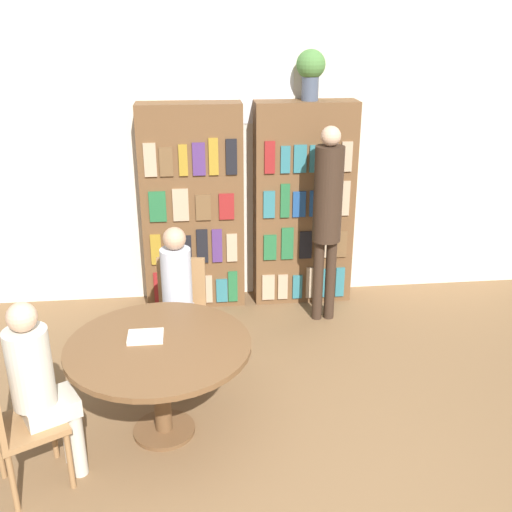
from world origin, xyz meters
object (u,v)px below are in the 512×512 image
Objects in this scene: bookshelf_right at (304,205)px; chair_left_side at (181,307)px; chair_near_camera at (14,420)px; seated_reader_left at (176,295)px; librarian_standing at (328,207)px; bookshelf_left at (193,208)px; flower_vase at (311,70)px; seated_reader_right at (40,382)px; reading_table at (159,358)px.

bookshelf_right is 1.75m from chair_left_side.
seated_reader_left is at bearing 113.93° from chair_near_camera.
bookshelf_left is at bearing 157.88° from librarian_standing.
bookshelf_right is 1.85m from seated_reader_left.
seated_reader_left is at bearing -134.09° from flower_vase.
flower_vase is 0.25× the size of librarian_standing.
flower_vase reaches higher than seated_reader_right.
bookshelf_right is 1.61× the size of seated_reader_right.
flower_vase is 1.28m from librarian_standing.
bookshelf_left is 2.23× the size of chair_near_camera.
seated_reader_right is (-0.95, -2.47, -0.30)m from bookshelf_left.
chair_near_camera is (-1.11, -2.55, -0.50)m from bookshelf_left.
seated_reader_left reaches higher than chair_left_side.
bookshelf_right is 2.23× the size of chair_near_camera.
chair_left_side is at bearing 82.10° from reading_table.
seated_reader_right is at bearing 66.02° from chair_left_side.
chair_left_side is at bearing 120.02° from seated_reader_right.
flower_vase is 3.61m from seated_reader_right.
chair_near_camera is at bearing -130.98° from bookshelf_right.
librarian_standing reaches higher than seated_reader_right.
flower_vase reaches higher than librarian_standing.
bookshelf_left is 1.72m from flower_vase.
flower_vase is at bearing 110.60° from chair_near_camera.
reading_table is (-1.40, -2.10, -1.70)m from flower_vase.
bookshelf_right reaches higher than seated_reader_right.
chair_near_camera is at bearing -138.82° from librarian_standing.
bookshelf_left is 2.15m from reading_table.
chair_near_camera is at bearing 63.00° from chair_left_side.
bookshelf_left is at bearing -179.99° from bookshelf_right.
reading_table is 0.79m from seated_reader_right.
chair_near_camera is 1.00× the size of chair_left_side.
bookshelf_right reaches higher than librarian_standing.
flower_vase is (0.03, 0.00, 1.30)m from bookshelf_right.
chair_left_side is at bearing -137.75° from flower_vase.
reading_table is at bearing 90.00° from chair_near_camera.
chair_near_camera is at bearing -90.00° from seated_reader_right.
bookshelf_left is 1.61× the size of seated_reader_left.
bookshelf_right is 2.54m from reading_table.
bookshelf_right is at bearing 56.94° from reading_table.
bookshelf_left and bookshelf_right have the same top height.
chair_near_camera is 0.72× the size of seated_reader_right.
bookshelf_left reaches higher than seated_reader_right.
flower_vase is at bearing -129.85° from chair_left_side.
reading_table is 1.00× the size of seated_reader_left.
flower_vase reaches higher than chair_left_side.
seated_reader_right is (-0.69, -0.37, 0.10)m from reading_table.
bookshelf_left reaches higher than reading_table.
flower_vase is 0.37× the size of seated_reader_left.
chair_left_side is (-1.26, -1.15, -1.80)m from flower_vase.
bookshelf_left is 2.23× the size of chair_left_side.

